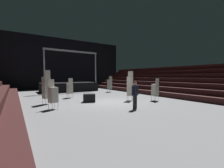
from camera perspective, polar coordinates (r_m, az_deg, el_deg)
The scene contains 12 objects.
ground_plane at distance 11.51m, azimuth -1.19°, elevation -7.13°, with size 22.00×30.00×0.10m, color slate.
arena_end_wall at distance 25.41m, azimuth -19.63°, elevation 7.41°, with size 22.00×0.30×8.00m, color black.
bleacher_bank_right at distance 17.88m, azimuth 20.35°, elevation 1.54°, with size 5.25×24.00×3.15m.
stage_riser at distance 20.34m, azimuth -15.99°, elevation -0.89°, with size 6.87×3.22×5.11m.
man_with_tie at distance 9.05m, azimuth 8.80°, elevation -3.53°, with size 0.57×0.33×1.69m.
chair_stack_front_left at distance 9.60m, azimuth -21.59°, elevation -3.64°, with size 0.56×0.56×1.79m.
chair_stack_front_right at distance 14.15m, azimuth -15.79°, elevation -1.46°, with size 0.50×0.50×1.79m.
chair_stack_mid_left at distance 12.17m, azimuth 6.89°, elevation -0.70°, with size 0.62×0.62×2.39m.
chair_stack_mid_right at distance 18.60m, azimuth -0.89°, elevation -0.04°, with size 0.47×0.47×1.96m.
chair_stack_mid_centre at distance 12.54m, azimuth 16.11°, elevation -2.03°, with size 0.49×0.49×1.79m.
chair_stack_rear_left at distance 11.49m, azimuth -23.76°, elevation -1.15°, with size 0.55×0.55×2.39m.
equipment_road_case at distance 11.61m, azimuth -8.65°, elevation -5.31°, with size 0.90×0.60×0.61m, color black.
Camera 1 is at (-6.02, -9.60, 1.98)m, focal length 23.98 mm.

